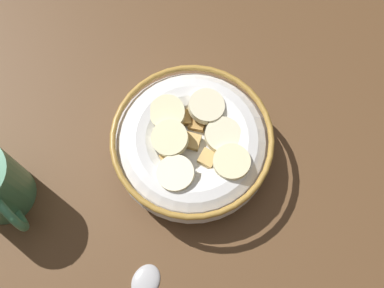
% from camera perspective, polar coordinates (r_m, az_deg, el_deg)
% --- Properties ---
extents(ground_plane, '(1.35, 1.35, 0.02)m').
position_cam_1_polar(ground_plane, '(0.51, 0.00, -1.51)').
color(ground_plane, brown).
extents(cereal_bowl, '(0.16, 0.16, 0.06)m').
position_cam_1_polar(cereal_bowl, '(0.48, 0.01, -0.10)').
color(cereal_bowl, white).
rests_on(cereal_bowl, ground_plane).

